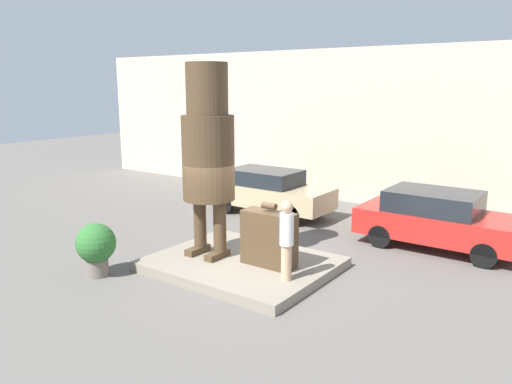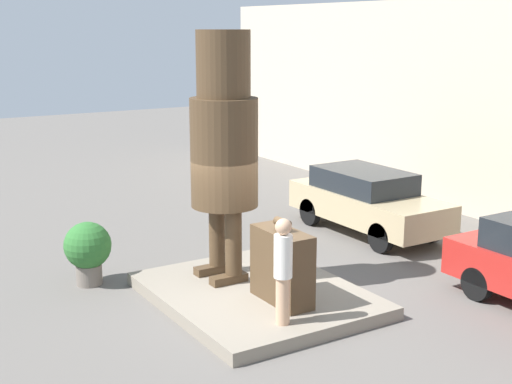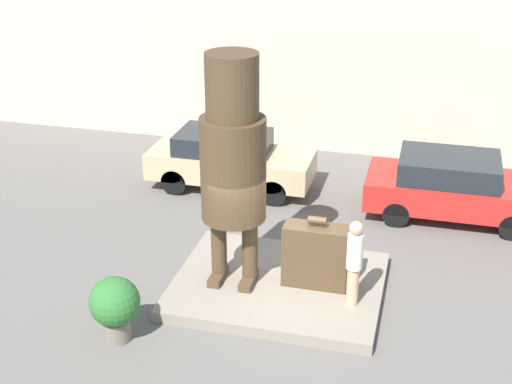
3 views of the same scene
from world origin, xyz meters
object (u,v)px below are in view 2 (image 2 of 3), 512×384
at_px(parked_car_tan, 367,200).
at_px(giant_suitcase, 282,266).
at_px(tourist, 283,267).
at_px(statue_figure, 224,137).
at_px(planter_pot, 88,249).

bearing_deg(parked_car_tan, giant_suitcase, -55.50).
xyz_separation_m(tourist, parked_car_tan, (-3.94, 5.08, -0.37)).
height_order(statue_figure, tourist, statue_figure).
distance_m(statue_figure, tourist, 2.98).
height_order(statue_figure, planter_pot, statue_figure).
bearing_deg(planter_pot, giant_suitcase, 36.67).
distance_m(giant_suitcase, tourist, 1.01).
xyz_separation_m(giant_suitcase, parked_car_tan, (-3.13, 4.56, -0.06)).
bearing_deg(statue_figure, tourist, -6.86).
xyz_separation_m(statue_figure, giant_suitcase, (1.60, 0.23, -2.05)).
bearing_deg(statue_figure, planter_pot, -126.55).
bearing_deg(parked_car_tan, planter_pot, -90.46).
relative_size(giant_suitcase, parked_car_tan, 0.35).
height_order(tourist, parked_car_tan, tourist).
height_order(giant_suitcase, parked_car_tan, giant_suitcase).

